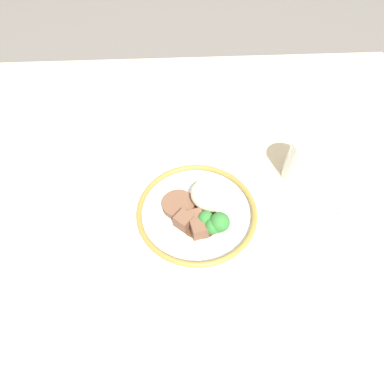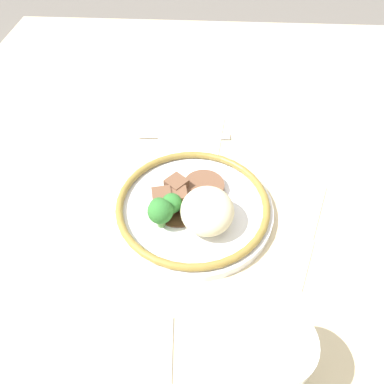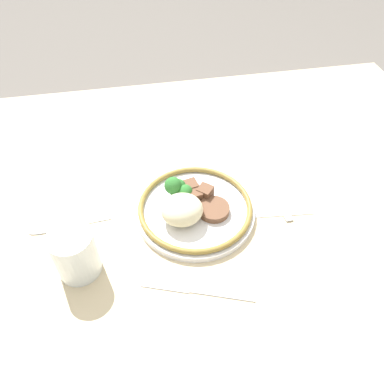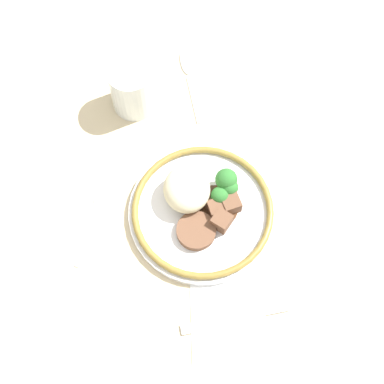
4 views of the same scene
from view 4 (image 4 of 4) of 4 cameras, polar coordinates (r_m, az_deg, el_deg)
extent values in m
plane|color=#5B5651|center=(0.97, -0.98, -4.89)|extent=(8.00, 8.00, 0.00)
cube|color=beige|center=(0.95, -1.00, -4.57)|extent=(1.43, 1.20, 0.04)
cube|color=white|center=(0.90, 3.90, -13.51)|extent=(0.16, 0.14, 0.00)
cylinder|color=white|center=(0.94, 1.12, -2.21)|extent=(0.26, 0.26, 0.01)
torus|color=olive|center=(0.93, 1.14, -1.91)|extent=(0.25, 0.25, 0.01)
ellipsoid|color=beige|center=(0.92, -0.56, 0.31)|extent=(0.09, 0.08, 0.06)
cylinder|color=brown|center=(0.92, 0.45, -4.17)|extent=(0.07, 0.07, 0.01)
cylinder|color=#51331E|center=(0.94, 2.48, -1.59)|extent=(0.08, 0.08, 0.00)
cube|color=brown|center=(0.92, 3.13, -2.84)|extent=(0.04, 0.04, 0.03)
cube|color=brown|center=(0.94, 3.45, -0.44)|extent=(0.03, 0.03, 0.02)
cube|color=brown|center=(0.92, 2.63, -1.77)|extent=(0.03, 0.03, 0.03)
cube|color=brown|center=(0.93, 4.15, -1.25)|extent=(0.04, 0.04, 0.03)
cube|color=brown|center=(0.93, 2.19, -1.49)|extent=(0.03, 0.03, 0.02)
cylinder|color=#5B8E47|center=(0.94, 2.95, -0.81)|extent=(0.01, 0.01, 0.01)
sphere|color=#2D702D|center=(0.92, 3.00, -0.40)|extent=(0.03, 0.03, 0.03)
cylinder|color=#5B8E47|center=(0.95, 3.59, 0.77)|extent=(0.01, 0.01, 0.02)
sphere|color=#2D702D|center=(0.93, 3.68, 1.35)|extent=(0.04, 0.04, 0.04)
cylinder|color=#5B8E47|center=(0.94, 3.93, 0.03)|extent=(0.01, 0.01, 0.01)
sphere|color=#2D702D|center=(0.93, 4.00, 0.48)|extent=(0.03, 0.03, 0.03)
cylinder|color=orange|center=(1.02, -6.35, 10.63)|extent=(0.07, 0.07, 0.08)
cylinder|color=white|center=(1.02, -6.40, 10.94)|extent=(0.08, 0.08, 0.10)
cube|color=silver|center=(0.90, 6.87, -12.90)|extent=(0.01, 0.11, 0.00)
cube|color=silver|center=(0.90, 0.97, -14.12)|extent=(0.02, 0.07, 0.00)
cube|color=silver|center=(0.95, -11.12, -4.28)|extent=(0.12, 0.05, 0.00)
cube|color=silver|center=(0.99, -9.39, 1.33)|extent=(0.09, 0.04, 0.00)
cube|color=silver|center=(1.05, 0.17, 9.79)|extent=(0.11, 0.01, 0.00)
ellipsoid|color=silver|center=(1.10, -0.77, 13.64)|extent=(0.06, 0.02, 0.01)
camera|label=1|loc=(0.62, 37.58, 17.39)|focal=28.00mm
camera|label=2|loc=(0.83, -4.68, 37.18)|focal=35.00mm
camera|label=3|loc=(0.69, -53.34, 20.36)|focal=35.00mm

